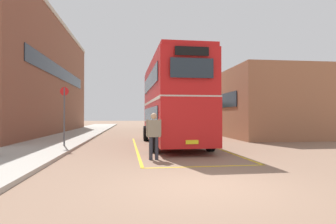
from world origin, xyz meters
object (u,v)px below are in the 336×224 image
(single_deck_bus, at_px, (173,116))
(pedestrian_boarding, at_px, (154,132))
(bus_stop_sign, at_px, (64,111))
(double_decker_bus, at_px, (172,101))

(single_deck_bus, xyz_separation_m, pedestrian_boarding, (-4.00, -22.49, -0.59))
(bus_stop_sign, bearing_deg, pedestrian_boarding, -44.77)
(single_deck_bus, distance_m, pedestrian_boarding, 22.85)
(double_decker_bus, height_order, pedestrian_boarding, double_decker_bus)
(single_deck_bus, xyz_separation_m, bus_stop_sign, (-8.28, -18.24, 0.29))
(single_deck_bus, bearing_deg, bus_stop_sign, -114.42)
(bus_stop_sign, bearing_deg, single_deck_bus, 65.58)
(pedestrian_boarding, distance_m, bus_stop_sign, 6.09)
(double_decker_bus, distance_m, bus_stop_sign, 5.82)
(double_decker_bus, xyz_separation_m, single_deck_bus, (2.56, 17.35, -0.87))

